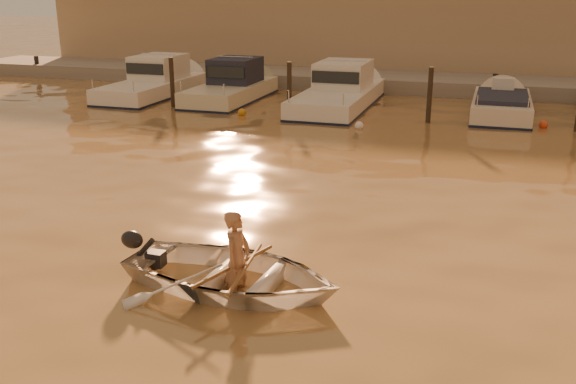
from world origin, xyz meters
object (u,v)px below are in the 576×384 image
(moored_boat_0, at_px, (153,82))
(moored_boat_1, at_px, (231,86))
(moored_boat_3, at_px, (501,110))
(moored_boat_2, at_px, (339,91))
(waterfront_building, at_px, (461,31))
(dinghy, at_px, (232,274))
(person, at_px, (237,260))

(moored_boat_0, distance_m, moored_boat_1, 3.78)
(moored_boat_1, relative_size, moored_boat_3, 1.12)
(moored_boat_2, height_order, waterfront_building, waterfront_building)
(moored_boat_0, relative_size, moored_boat_1, 1.10)
(moored_boat_2, distance_m, moored_boat_3, 6.38)
(dinghy, xyz_separation_m, moored_boat_3, (4.14, 16.80, -0.04))
(moored_boat_1, bearing_deg, person, -67.01)
(moored_boat_2, relative_size, waterfront_building, 0.18)
(moored_boat_3, bearing_deg, person, -103.53)
(dinghy, height_order, person, person)
(waterfront_building, bearing_deg, moored_boat_0, -138.97)
(moored_boat_0, bearing_deg, moored_boat_3, 0.00)
(person, bearing_deg, moored_boat_3, -8.58)
(person, relative_size, moored_boat_0, 0.22)
(person, distance_m, waterfront_building, 27.92)
(moored_boat_3, relative_size, waterfront_building, 0.13)
(moored_boat_1, bearing_deg, moored_boat_2, 0.00)
(person, height_order, waterfront_building, waterfront_building)
(person, xyz_separation_m, moored_boat_1, (-7.13, 16.81, 0.09))
(person, height_order, moored_boat_1, moored_boat_1)
(dinghy, bearing_deg, moored_boat_0, 37.72)
(moored_boat_0, distance_m, moored_boat_2, 8.58)
(moored_boat_2, bearing_deg, moored_boat_3, 0.00)
(person, bearing_deg, waterfront_building, 1.39)
(moored_boat_3, distance_m, waterfront_building, 11.45)
(moored_boat_3, xyz_separation_m, waterfront_building, (-2.31, 11.00, 2.17))
(person, height_order, moored_boat_3, person)
(waterfront_building, bearing_deg, moored_boat_1, -128.85)
(moored_boat_0, height_order, moored_boat_2, same)
(moored_boat_0, height_order, moored_boat_1, same)
(moored_boat_0, distance_m, moored_boat_3, 14.96)
(moored_boat_0, relative_size, moored_boat_3, 1.24)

